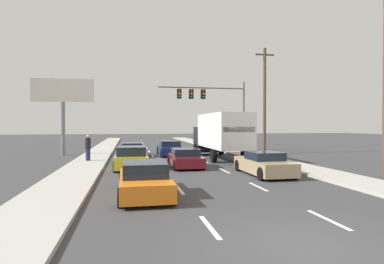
# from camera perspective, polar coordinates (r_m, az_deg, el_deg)

# --- Properties ---
(ground_plane) EXTENTS (140.00, 140.00, 0.00)m
(ground_plane) POSITION_cam_1_polar(r_m,az_deg,el_deg) (31.92, -4.20, -3.56)
(ground_plane) COLOR #3D3D3F
(sidewalk_right) EXTENTS (2.40, 80.00, 0.14)m
(sidewalk_right) POSITION_cam_1_polar(r_m,az_deg,el_deg) (28.60, 9.99, -3.99)
(sidewalk_right) COLOR #B2AFA8
(sidewalk_right) RESTS_ON ground_plane
(sidewalk_left) EXTENTS (2.40, 80.00, 0.14)m
(sidewalk_left) POSITION_cam_1_polar(r_m,az_deg,el_deg) (26.85, -16.74, -4.35)
(sidewalk_left) COLOR #B2AFA8
(sidewalk_left) RESTS_ON ground_plane
(lane_markings) EXTENTS (3.54, 52.00, 0.01)m
(lane_markings) POSITION_cam_1_polar(r_m,az_deg,el_deg) (28.59, -3.40, -4.11)
(lane_markings) COLOR silver
(lane_markings) RESTS_ON ground_plane
(car_blue) EXTENTS (2.02, 4.23, 1.15)m
(car_blue) POSITION_cam_1_polar(r_m,az_deg,el_deg) (28.30, -10.41, -3.10)
(car_blue) COLOR #1E389E
(car_blue) RESTS_ON ground_plane
(car_yellow) EXTENTS (2.04, 4.19, 1.36)m
(car_yellow) POSITION_cam_1_polar(r_m,az_deg,el_deg) (20.35, -10.46, -4.50)
(car_yellow) COLOR yellow
(car_yellow) RESTS_ON ground_plane
(car_orange) EXTENTS (1.94, 4.60, 1.27)m
(car_orange) POSITION_cam_1_polar(r_m,az_deg,el_deg) (12.60, -8.27, -8.21)
(car_orange) COLOR orange
(car_orange) RESTS_ON ground_plane
(car_navy) EXTENTS (1.96, 4.62, 1.28)m
(car_navy) POSITION_cam_1_polar(r_m,az_deg,el_deg) (28.82, -3.87, -2.92)
(car_navy) COLOR #141E4C
(car_navy) RESTS_ON ground_plane
(car_maroon) EXTENTS (1.92, 4.11, 1.18)m
(car_maroon) POSITION_cam_1_polar(r_m,az_deg,el_deg) (20.71, -1.17, -4.61)
(car_maroon) COLOR maroon
(car_maroon) RESTS_ON ground_plane
(box_truck) EXTENTS (2.67, 9.18, 3.51)m
(box_truck) POSITION_cam_1_polar(r_m,az_deg,el_deg) (25.80, 4.89, -0.17)
(box_truck) COLOR white
(box_truck) RESTS_ON ground_plane
(car_tan) EXTENTS (1.91, 4.54, 1.23)m
(car_tan) POSITION_cam_1_polar(r_m,az_deg,el_deg) (17.92, 12.34, -5.47)
(car_tan) COLOR tan
(car_tan) RESTS_ON ground_plane
(traffic_signal_mast) EXTENTS (9.08, 0.69, 7.19)m
(traffic_signal_mast) POSITION_cam_1_polar(r_m,az_deg,el_deg) (33.84, 2.44, 5.80)
(traffic_signal_mast) COLOR #595B56
(traffic_signal_mast) RESTS_ON ground_plane
(utility_pole_mid) EXTENTS (1.80, 0.28, 9.76)m
(utility_pole_mid) POSITION_cam_1_polar(r_m,az_deg,el_deg) (31.33, 12.46, 5.52)
(utility_pole_mid) COLOR brown
(utility_pole_mid) RESTS_ON ground_plane
(roadside_billboard) EXTENTS (5.24, 0.36, 6.67)m
(roadside_billboard) POSITION_cam_1_polar(r_m,az_deg,el_deg) (30.80, -21.49, 5.36)
(roadside_billboard) COLOR slate
(roadside_billboard) RESTS_ON ground_plane
(pedestrian_near_corner) EXTENTS (0.38, 0.38, 1.82)m
(pedestrian_near_corner) POSITION_cam_1_polar(r_m,az_deg,el_deg) (24.37, -17.59, -2.60)
(pedestrian_near_corner) COLOR #1E233F
(pedestrian_near_corner) RESTS_ON sidewalk_left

